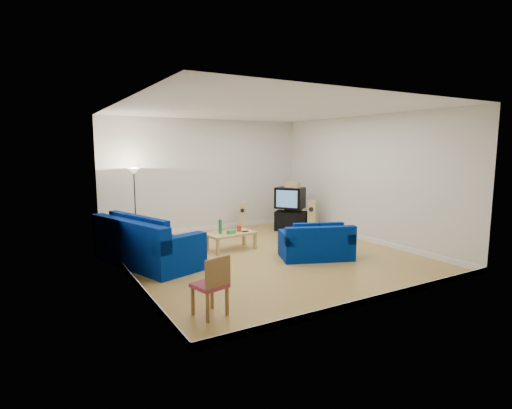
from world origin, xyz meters
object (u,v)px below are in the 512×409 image
coffee_table (231,235)px  tv_stand (292,221)px  sofa_three_seat (144,247)px  television (290,198)px  sofa_loveseat (317,246)px

coffee_table → tv_stand: tv_stand is taller
sofa_three_seat → coffee_table: sofa_three_seat is taller
television → coffee_table: bearing=-100.9°
tv_stand → coffee_table: bearing=-106.9°
sofa_loveseat → television: (1.21, 2.75, 0.68)m
sofa_loveseat → television: television is taller
sofa_loveseat → television: bearing=87.5°
sofa_three_seat → television: bearing=87.6°
sofa_loveseat → coffee_table: (-1.27, 1.59, 0.07)m
sofa_loveseat → sofa_three_seat: bearing=177.9°
coffee_table → television: bearing=25.2°
television → sofa_loveseat: bearing=-59.9°
sofa_three_seat → sofa_loveseat: (3.34, -1.44, -0.07)m
sofa_three_seat → sofa_loveseat: bearing=48.2°
coffee_table → sofa_loveseat: bearing=-51.4°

